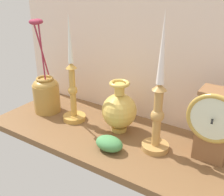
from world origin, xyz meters
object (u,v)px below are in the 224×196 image
Objects in this scene: mantel_clock at (214,124)px; candlestick_tall_left at (158,109)px; candlestick_tall_center at (73,91)px; brass_vase_bulbous at (119,110)px; brass_vase_jar at (46,92)px.

candlestick_tall_left is at bearing -164.15° from mantel_clock.
brass_vase_bulbous is at bearing 7.90° from candlestick_tall_center.
brass_vase_jar is (-64.84, -3.52, -3.46)cm from mantel_clock.
candlestick_tall_left is at bearing -1.95° from candlestick_tall_center.
brass_vase_bulbous is 0.50× the size of brass_vase_jar.
candlestick_tall_left is 2.32× the size of brass_vase_bulbous.
brass_vase_bulbous is at bearing 166.68° from candlestick_tall_left.
candlestick_tall_left is 17.59cm from brass_vase_bulbous.
brass_vase_jar is at bearing -176.89° from mantel_clock.
brass_vase_jar is (-14.18, -0.23, -3.56)cm from candlestick_tall_center.
brass_vase_bulbous is 33.12cm from brass_vase_jar.
candlestick_tall_center is at bearing -172.10° from brass_vase_bulbous.
brass_vase_bulbous is (18.81, 2.61, -3.94)cm from candlestick_tall_center.
candlestick_tall_center is 2.16× the size of brass_vase_bulbous.
candlestick_tall_center is at bearing -176.28° from mantel_clock.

